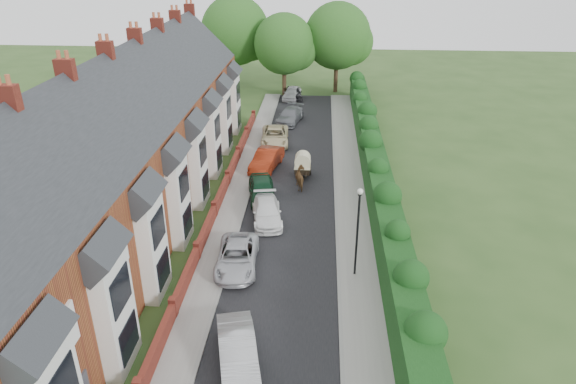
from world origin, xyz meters
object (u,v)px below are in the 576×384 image
at_px(car_green, 262,189).
at_px(horse_cart, 303,163).
at_px(horse, 301,178).
at_px(car_silver_b, 237,257).
at_px(car_beige, 275,136).
at_px(car_black, 294,93).
at_px(car_red, 267,159).
at_px(car_grey, 290,116).
at_px(car_white, 267,212).
at_px(lamppost, 358,222).
at_px(car_silver_a, 238,351).

distance_m(car_green, horse_cart, 4.75).
distance_m(car_green, horse, 3.29).
xyz_separation_m(car_silver_b, car_beige, (0.34, 19.42, 0.06)).
bearing_deg(car_black, horse_cart, -94.49).
bearing_deg(car_red, car_green, -75.28).
bearing_deg(car_grey, car_white, -79.00).
distance_m(car_black, horse_cart, 21.99).
bearing_deg(car_silver_b, car_grey, 83.98).
bearing_deg(car_grey, horse_cart, -70.71).
xyz_separation_m(car_black, horse_cart, (1.87, -21.91, 0.45)).
xyz_separation_m(lamppost, horse, (-3.31, 10.71, -2.52)).
height_order(lamppost, horse, lamppost).
bearing_deg(horse_cart, car_black, 94.88).
height_order(car_silver_b, car_beige, car_beige).
bearing_deg(car_black, lamppost, -90.85).
distance_m(car_silver_b, car_white, 5.42).
xyz_separation_m(car_silver_a, car_white, (-0.06, 12.50, -0.09)).
bearing_deg(car_white, car_green, 92.56).
height_order(car_green, car_red, car_red).
bearing_deg(car_grey, car_red, -83.81).
relative_size(lamppost, horse_cart, 1.86).
height_order(car_beige, car_grey, car_beige).
distance_m(car_beige, car_black, 14.83).
bearing_deg(horse_cart, car_grey, 97.70).
bearing_deg(car_black, car_green, -101.10).
relative_size(car_white, horse, 2.39).
height_order(car_silver_a, car_green, car_green).
distance_m(lamppost, car_silver_a, 8.97).
relative_size(car_green, car_grey, 0.91).
height_order(car_beige, horse, horse).
bearing_deg(car_red, car_grey, 96.83).
distance_m(car_silver_a, car_grey, 32.71).
xyz_separation_m(car_red, car_beige, (0.14, 5.60, -0.06)).
bearing_deg(car_green, car_silver_b, -103.42).
relative_size(car_black, horse_cart, 1.46).
distance_m(car_white, car_black, 28.91).
xyz_separation_m(car_white, car_red, (-0.90, 8.51, 0.13)).
bearing_deg(horse_cart, car_green, -124.05).
bearing_deg(car_green, lamppost, -66.21).
height_order(car_grey, horse_cart, horse_cart).
xyz_separation_m(car_silver_b, car_white, (1.09, 5.31, -0.02)).
bearing_deg(car_white, horse, 58.82).
distance_m(car_black, horse, 23.96).
relative_size(car_green, car_black, 1.09).
xyz_separation_m(lamppost, car_black, (-5.18, 34.60, -2.61)).
distance_m(car_silver_b, car_grey, 25.54).
relative_size(car_beige, car_grey, 1.05).
bearing_deg(horse, car_silver_b, 57.73).
distance_m(lamppost, car_green, 10.90).
bearing_deg(horse, car_black, -101.16).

